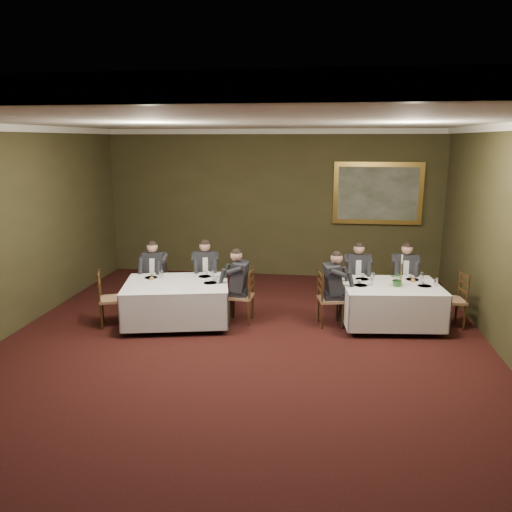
% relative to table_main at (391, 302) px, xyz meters
% --- Properties ---
extents(ground, '(10.00, 10.00, 0.00)m').
position_rel_table_main_xyz_m(ground, '(-2.47, -1.78, -0.45)').
color(ground, black).
rests_on(ground, ground).
extents(ceiling, '(8.00, 10.00, 0.10)m').
position_rel_table_main_xyz_m(ceiling, '(-2.47, -1.78, 3.05)').
color(ceiling, silver).
rests_on(ceiling, back_wall).
extents(back_wall, '(8.00, 0.10, 3.50)m').
position_rel_table_main_xyz_m(back_wall, '(-2.47, 3.22, 1.30)').
color(back_wall, '#36341B').
rests_on(back_wall, ground).
extents(front_wall, '(8.00, 0.10, 3.50)m').
position_rel_table_main_xyz_m(front_wall, '(-2.47, -6.78, 1.30)').
color(front_wall, '#36341B').
rests_on(front_wall, ground).
extents(crown_molding, '(8.00, 10.00, 0.12)m').
position_rel_table_main_xyz_m(crown_molding, '(-2.47, -1.78, 2.99)').
color(crown_molding, white).
rests_on(crown_molding, back_wall).
extents(table_main, '(1.83, 1.47, 0.67)m').
position_rel_table_main_xyz_m(table_main, '(0.00, 0.00, 0.00)').
color(table_main, '#311E0D').
rests_on(table_main, ground).
extents(table_second, '(2.09, 1.75, 0.67)m').
position_rel_table_main_xyz_m(table_second, '(-3.80, -0.39, 0.00)').
color(table_second, '#311E0D').
rests_on(table_second, ground).
extents(chair_main_backleft, '(0.45, 0.44, 1.00)m').
position_rel_table_main_xyz_m(chair_main_backleft, '(-0.54, 0.82, -0.17)').
color(chair_main_backleft, '#8E6948').
rests_on(chair_main_backleft, ground).
extents(diner_main_backleft, '(0.43, 0.49, 1.35)m').
position_rel_table_main_xyz_m(diner_main_backleft, '(-0.54, 0.81, 0.06)').
color(diner_main_backleft, black).
rests_on(diner_main_backleft, chair_main_backleft).
extents(chair_main_backright, '(0.47, 0.45, 1.00)m').
position_rel_table_main_xyz_m(chair_main_backright, '(0.36, 0.92, -0.17)').
color(chair_main_backright, '#8E6948').
rests_on(chair_main_backright, ground).
extents(diner_main_backright, '(0.44, 0.51, 1.35)m').
position_rel_table_main_xyz_m(diner_main_backright, '(0.36, 0.90, 0.06)').
color(diner_main_backright, black).
rests_on(diner_main_backright, chair_main_backright).
extents(chair_main_endleft, '(0.50, 0.52, 1.00)m').
position_rel_table_main_xyz_m(chair_main_endleft, '(-1.07, -0.11, -0.17)').
color(chair_main_endleft, '#8E6948').
rests_on(chair_main_endleft, ground).
extents(diner_main_endleft, '(0.55, 0.49, 1.35)m').
position_rel_table_main_xyz_m(diner_main_endleft, '(-1.06, -0.11, 0.06)').
color(diner_main_endleft, black).
rests_on(diner_main_endleft, chair_main_endleft).
extents(chair_main_endright, '(0.47, 0.49, 1.00)m').
position_rel_table_main_xyz_m(chair_main_endright, '(1.07, 0.11, -0.17)').
color(chair_main_endright, '#8E6948').
rests_on(chair_main_endright, ground).
extents(chair_sec_backleft, '(0.45, 0.43, 1.00)m').
position_rel_table_main_xyz_m(chair_sec_backleft, '(-4.48, 0.43, -0.17)').
color(chair_sec_backleft, '#8E6948').
rests_on(chair_sec_backleft, ground).
extents(diner_sec_backleft, '(0.42, 0.49, 1.35)m').
position_rel_table_main_xyz_m(diner_sec_backleft, '(-4.48, 0.42, 0.06)').
color(diner_sec_backleft, black).
rests_on(diner_sec_backleft, chair_sec_backleft).
extents(chair_sec_backright, '(0.53, 0.52, 1.00)m').
position_rel_table_main_xyz_m(chair_sec_backright, '(-3.51, 0.64, -0.17)').
color(chair_sec_backright, '#8E6948').
rests_on(chair_sec_backright, ground).
extents(diner_sec_backright, '(0.51, 0.56, 1.35)m').
position_rel_table_main_xyz_m(diner_sec_backright, '(-3.51, 0.63, 0.06)').
color(diner_sec_backright, black).
rests_on(diner_sec_backright, chair_sec_backright).
extents(chair_sec_endright, '(0.44, 0.46, 1.00)m').
position_rel_table_main_xyz_m(chair_sec_endright, '(-2.66, -0.15, -0.17)').
color(chair_sec_endright, '#8E6948').
rests_on(chair_sec_endright, ground).
extents(diner_sec_endright, '(0.50, 0.43, 1.35)m').
position_rel_table_main_xyz_m(diner_sec_endright, '(-2.67, -0.15, 0.06)').
color(diner_sec_endright, black).
rests_on(diner_sec_endright, chair_sec_endright).
extents(chair_sec_endleft, '(0.56, 0.57, 1.00)m').
position_rel_table_main_xyz_m(chair_sec_endleft, '(-4.93, -0.64, -0.17)').
color(chair_sec_endleft, '#8E6948').
rests_on(chair_sec_endleft, ground).
extents(centerpiece, '(0.31, 0.29, 0.28)m').
position_rel_table_main_xyz_m(centerpiece, '(0.09, -0.09, 0.46)').
color(centerpiece, '#2D5926').
rests_on(centerpiece, table_main).
extents(candlestick, '(0.08, 0.08, 0.55)m').
position_rel_table_main_xyz_m(candlestick, '(0.16, 0.06, 0.52)').
color(candlestick, '#AE8D35').
rests_on(candlestick, table_main).
extents(place_setting_table_main, '(0.33, 0.31, 0.14)m').
position_rel_table_main_xyz_m(place_setting_table_main, '(-0.44, 0.33, 0.35)').
color(place_setting_table_main, white).
rests_on(place_setting_table_main, table_main).
extents(place_setting_table_second, '(0.33, 0.31, 0.14)m').
position_rel_table_main_xyz_m(place_setting_table_second, '(-4.31, -0.09, 0.35)').
color(place_setting_table_second, white).
rests_on(place_setting_table_second, table_second).
extents(painting, '(2.03, 0.09, 1.43)m').
position_rel_table_main_xyz_m(painting, '(0.00, 3.15, 1.59)').
color(painting, gold).
rests_on(painting, back_wall).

